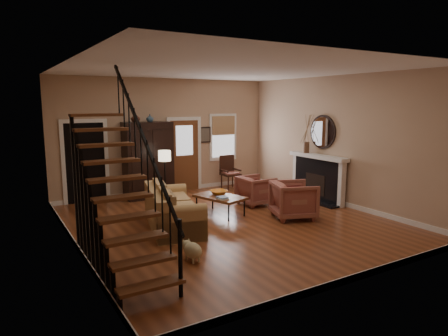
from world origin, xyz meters
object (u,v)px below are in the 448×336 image
armchair_right (256,190)px  side_chair (230,172)px  sofa (173,208)px  floor_lamp (165,177)px  armoire (148,160)px  coffee_table (220,205)px  armchair_left (294,200)px

armchair_right → side_chair: side_chair is taller
sofa → floor_lamp: bearing=85.8°
sofa → floor_lamp: (0.63, 1.92, 0.29)m
armoire → coffee_table: armoire is taller
armchair_right → side_chair: bearing=-13.4°
sofa → armchair_right: sofa is taller
sofa → side_chair: 4.03m
floor_lamp → side_chair: floor_lamp is taller
armoire → floor_lamp: size_ratio=1.50×
coffee_table → floor_lamp: 1.83m
side_chair → armoire: bearing=175.5°
sofa → coffee_table: size_ratio=1.87×
armoire → armchair_right: bearing=-46.1°
sofa → armchair_left: (2.64, -0.79, 0.01)m
coffee_table → side_chair: bearing=53.5°
armoire → side_chair: bearing=-4.5°
armoire → armchair_right: armoire is taller
sofa → floor_lamp: 2.04m
armoire → coffee_table: size_ratio=1.78×
coffee_table → side_chair: (1.72, 2.32, 0.28)m
armoire → armchair_left: armoire is taller
side_chair → floor_lamp: bearing=-163.8°
armchair_left → floor_lamp: 3.39m
armchair_right → floor_lamp: (-1.98, 1.28, 0.33)m
armoire → sofa: size_ratio=0.95×
armoire → sofa: bearing=-100.2°
armchair_left → armchair_right: (-0.03, 1.44, -0.05)m
coffee_table → side_chair: 2.91m
sofa → coffee_table: 1.38m
sofa → side_chair: size_ratio=2.16×
armoire → side_chair: size_ratio=2.06×
side_chair → armchair_left: bearing=-97.0°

